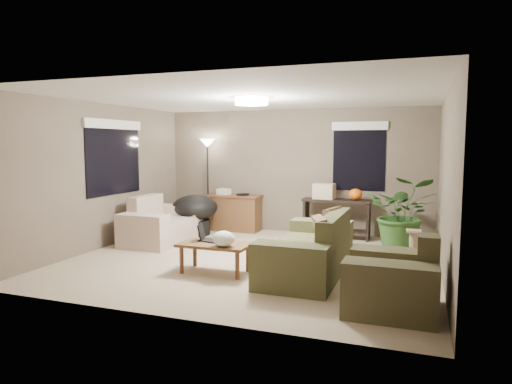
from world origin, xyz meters
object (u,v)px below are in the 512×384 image
(loveseat, at_px, (160,226))
(coffee_table, at_px, (215,247))
(cat_scratching_post, at_px, (413,248))
(floor_lamp, at_px, (207,154))
(console_table, at_px, (337,215))
(main_sofa, at_px, (311,252))
(desk, at_px, (235,213))
(papasan_chair, at_px, (195,212))
(houseplant, at_px, (403,221))
(armchair, at_px, (393,283))

(loveseat, xyz_separation_m, coffee_table, (1.82, -1.52, 0.06))
(loveseat, bearing_deg, cat_scratching_post, 0.11)
(floor_lamp, bearing_deg, console_table, -1.89)
(coffee_table, bearing_deg, main_sofa, 18.84)
(desk, xyz_separation_m, papasan_chair, (-0.58, -0.68, 0.09))
(floor_lamp, bearing_deg, desk, -4.01)
(papasan_chair, bearing_deg, cat_scratching_post, -10.98)
(console_table, distance_m, papasan_chair, 2.79)
(console_table, bearing_deg, papasan_chair, -166.89)
(loveseat, bearing_deg, papasan_chair, 69.80)
(floor_lamp, distance_m, houseplant, 4.21)
(desk, relative_size, cat_scratching_post, 2.20)
(main_sofa, xyz_separation_m, coffee_table, (-1.28, -0.44, 0.06))
(armchair, distance_m, houseplant, 3.04)
(main_sofa, bearing_deg, loveseat, 160.67)
(armchair, bearing_deg, main_sofa, 136.23)
(main_sofa, bearing_deg, desk, 130.72)
(coffee_table, distance_m, cat_scratching_post, 3.03)
(armchair, bearing_deg, loveseat, 152.67)
(floor_lamp, bearing_deg, papasan_chair, -85.25)
(floor_lamp, height_order, houseplant, floor_lamp)
(coffee_table, bearing_deg, houseplant, 44.22)
(desk, height_order, papasan_chair, papasan_chair)
(desk, xyz_separation_m, floor_lamp, (-0.64, 0.04, 1.22))
(loveseat, xyz_separation_m, floor_lamp, (0.24, 1.53, 1.30))
(armchair, bearing_deg, console_table, 108.84)
(console_table, height_order, papasan_chair, papasan_chair)
(floor_lamp, relative_size, cat_scratching_post, 3.82)
(floor_lamp, bearing_deg, loveseat, -98.82)
(coffee_table, bearing_deg, console_table, 68.02)
(loveseat, xyz_separation_m, armchair, (4.26, -2.20, 0.00))
(armchair, bearing_deg, desk, 132.49)
(loveseat, bearing_deg, console_table, 25.59)
(main_sofa, height_order, floor_lamp, floor_lamp)
(armchair, distance_m, papasan_chair, 4.98)
(armchair, relative_size, console_table, 0.77)
(floor_lamp, xyz_separation_m, houseplant, (4.00, -0.70, -1.10))
(coffee_table, height_order, cat_scratching_post, cat_scratching_post)
(armchair, distance_m, coffee_table, 2.53)
(loveseat, xyz_separation_m, papasan_chair, (0.30, 0.81, 0.17))
(cat_scratching_post, bearing_deg, houseplant, 102.97)
(coffee_table, xyz_separation_m, cat_scratching_post, (2.62, 1.53, -0.14))
(main_sofa, relative_size, console_table, 1.69)
(main_sofa, height_order, cat_scratching_post, main_sofa)
(armchair, height_order, console_table, armchair)
(loveseat, relative_size, armchair, 1.60)
(armchair, height_order, papasan_chair, armchair)
(main_sofa, xyz_separation_m, desk, (-2.22, 2.57, 0.08))
(desk, height_order, cat_scratching_post, desk)
(desk, distance_m, floor_lamp, 1.38)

